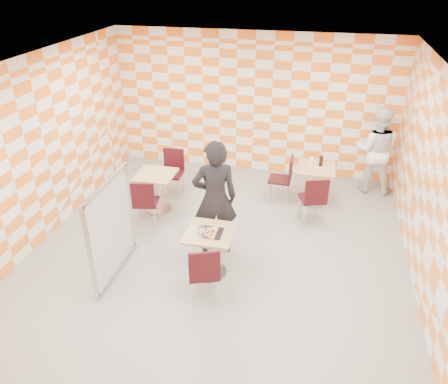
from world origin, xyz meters
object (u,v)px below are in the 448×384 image
Objects in this scene: chair_second_front at (314,197)px; man_white at (376,150)px; soda_bottle at (321,161)px; empty_table at (156,185)px; main_table at (210,246)px; chair_empty_far at (173,168)px; chair_second_side at (285,176)px; man_dark at (215,199)px; second_table at (315,179)px; chair_main_front at (204,271)px; partition at (112,229)px; sport_bottle at (312,160)px; chair_empty_near at (144,200)px.

man_white is (1.11, 1.58, 0.34)m from chair_second_front.
man_white is 1.26m from soda_bottle.
empty_table is 3.15m from soda_bottle.
main_table is 2.72m from chair_empty_far.
chair_second_side is 1.92m from man_white.
empty_table is 2.90m from chair_second_front.
man_dark is at bearing -127.35° from soda_bottle.
man_white is at bearing 35.30° from second_table.
chair_main_front reaches higher than empty_table.
man_white is (2.54, 3.36, 0.38)m from main_table.
partition is 5.37m from man_white.
second_table is at bearing 17.91° from empty_table.
main_table and empty_table have the same top height.
partition reaches higher than soda_bottle.
empty_table is at bearing 124.21° from chair_main_front.
sport_bottle is at bearing 161.48° from soda_bottle.
chair_second_front is 0.60× the size of partition.
second_table is (1.42, 2.56, 0.00)m from main_table.
partition is 0.80× the size of man_dark.
chair_second_front is 2.98m from chair_empty_near.
second_table is 2.50m from man_dark.
main_table is 3.75× the size of sport_bottle.
sport_bottle reaches higher than second_table.
chair_second_front is 1.00× the size of chair_empty_near.
chair_second_front is 0.48× the size of man_dark.
main_table is at bearing -115.96° from sport_bottle.
empty_table is (-2.88, -0.93, 0.00)m from second_table.
chair_empty_near and chair_empty_far have the same top height.
sport_bottle is at bearing -144.49° from man_dark.
chair_empty_near reaches higher than empty_table.
man_dark is (1.30, -1.75, 0.42)m from chair_empty_far.
chair_second_front is 1.00× the size of chair_empty_far.
empty_table is 3.00m from sport_bottle.
chair_empty_near is 1.49m from man_dark.
main_table is 2.19m from empty_table.
chair_empty_near is at bearing -148.18° from sport_bottle.
second_table is 3.46m from chair_main_front.
chair_second_front and chair_empty_near have the same top height.
chair_main_front is 3.59m from soda_bottle.
main_table is 0.42× the size of man_white.
sport_bottle is (2.72, 3.01, 0.05)m from partition.
partition is 4.14m from soda_bottle.
man_dark is at bearing -115.73° from chair_second_side.
chair_second_side is at bearing 33.36° from chair_empty_near.
chair_empty_near is (-1.44, 1.00, 0.04)m from main_table.
soda_bottle is (0.18, -0.06, 0.01)m from sport_bottle.
main_table is at bearing -119.03° from second_table.
second_table is 0.81× the size of chair_second_side.
chair_second_side is at bearing -136.84° from man_dark.
chair_empty_far is 2.65m from partition.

